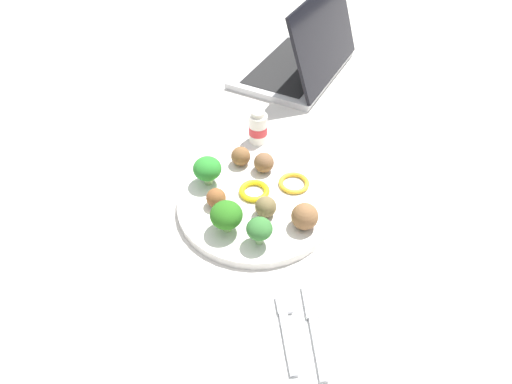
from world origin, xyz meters
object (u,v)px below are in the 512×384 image
object	(u,v)px
pepper_ring_mid_left	(252,191)
yogurt_bottle	(258,128)
broccoli_floret_far_rim	(226,215)
fork	(289,327)
meatball_center	(266,207)
knife	(314,325)
meatball_front_right	(264,163)
laptop	(302,59)
broccoli_floret_front_left	(259,229)
plate	(256,203)
pepper_ring_near_rim	(294,183)
broccoli_floret_near_rim	(207,169)
napkin	(302,333)
meatball_front_left	(241,156)
meatball_far_rim	(305,216)
meatball_near_rim	(216,199)

from	to	relation	value
pepper_ring_mid_left	yogurt_bottle	xyz separation A→B (m)	(0.17, -0.04, 0.01)
broccoli_floret_far_rim	fork	bearing A→B (deg)	-161.27
meatball_center	knife	distance (m)	0.22
meatball_front_right	laptop	xyz separation A→B (m)	(0.38, -0.17, 0.00)
meatball_front_right	meatball_center	xyz separation A→B (m)	(-0.11, 0.02, -0.00)
broccoli_floret_front_left	fork	xyz separation A→B (m)	(-0.15, -0.02, -0.04)
plate	pepper_ring_near_rim	world-z (taller)	pepper_ring_near_rim
broccoli_floret_near_rim	laptop	bearing A→B (deg)	-34.55
knife	pepper_ring_near_rim	bearing A→B (deg)	-7.04
broccoli_floret_near_rim	meatball_center	size ratio (longest dim) A/B	1.49
pepper_ring_mid_left	pepper_ring_near_rim	bearing A→B (deg)	-83.32
broccoli_floret_far_rim	meatball_center	world-z (taller)	broccoli_floret_far_rim
broccoli_floret_front_left	yogurt_bottle	bearing A→B (deg)	-9.26
napkin	knife	world-z (taller)	knife
fork	yogurt_bottle	bearing A→B (deg)	-4.11
napkin	knife	size ratio (longest dim) A/B	1.17
meatball_front_left	pepper_ring_near_rim	size ratio (longest dim) A/B	0.66
meatball_front_right	meatball_center	size ratio (longest dim) A/B	1.04
pepper_ring_mid_left	laptop	xyz separation A→B (m)	(0.44, -0.20, 0.02)
plate	broccoli_floret_front_left	xyz separation A→B (m)	(-0.10, 0.01, 0.04)
plate	meatball_front_right	distance (m)	0.09
broccoli_floret_near_rim	fork	bearing A→B (deg)	-164.73
fork	knife	distance (m)	0.04
pepper_ring_mid_left	napkin	distance (m)	0.28
plate	fork	world-z (taller)	plate
plate	knife	world-z (taller)	plate
meatball_front_left	broccoli_floret_front_left	bearing A→B (deg)	-179.55
meatball_far_rim	napkin	bearing A→B (deg)	165.68
meatball_front_right	meatball_near_rim	bearing A→B (deg)	128.82
pepper_ring_near_rim	knife	distance (m)	0.28
meatball_front_left	meatball_near_rim	world-z (taller)	meatball_front_left
pepper_ring_mid_left	meatball_near_rim	bearing A→B (deg)	107.31
meatball_front_left	meatball_center	xyz separation A→B (m)	(-0.14, -0.02, -0.00)
pepper_ring_mid_left	knife	bearing A→B (deg)	-170.30
meatball_front_right	fork	world-z (taller)	meatball_front_right
yogurt_bottle	broccoli_floret_far_rim	bearing A→B (deg)	159.37
meatball_near_rim	pepper_ring_mid_left	size ratio (longest dim) A/B	0.62
meatball_near_rim	fork	distance (m)	0.26
meatball_front_left	yogurt_bottle	size ratio (longest dim) A/B	0.51
broccoli_floret_front_left	knife	size ratio (longest dim) A/B	0.34
pepper_ring_near_rim	laptop	size ratio (longest dim) A/B	0.15
broccoli_floret_front_left	fork	world-z (taller)	broccoli_floret_front_left
broccoli_floret_far_rim	laptop	distance (m)	0.57
knife	broccoli_floret_far_rim	bearing A→B (deg)	27.81
broccoli_floret_front_left	meatball_center	world-z (taller)	broccoli_floret_front_left
meatball_center	laptop	bearing A→B (deg)	-20.39
broccoli_floret_near_rim	laptop	distance (m)	0.48
meatball_center	pepper_ring_near_rim	distance (m)	0.09
broccoli_floret_front_left	broccoli_floret_near_rim	xyz separation A→B (m)	(0.16, 0.07, 0.00)
meatball_far_rim	laptop	bearing A→B (deg)	-13.24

